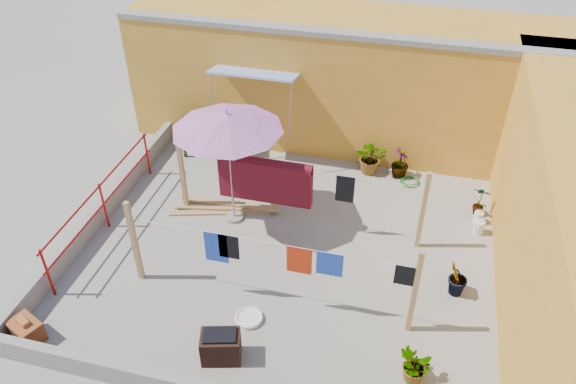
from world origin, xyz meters
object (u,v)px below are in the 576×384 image
object	(u,v)px
brick_stack	(26,331)
water_jug_a	(478,217)
brazier	(221,346)
green_hose	(410,181)
plant_back_a	(371,157)
white_basin	(249,318)
outdoor_table	(213,126)
patio_umbrella	(227,122)
water_jug_b	(479,227)

from	to	relation	value
brick_stack	water_jug_a	world-z (taller)	brick_stack
brazier	water_jug_a	xyz separation A→B (m)	(4.11, 4.61, -0.14)
brazier	brick_stack	bearing A→B (deg)	-172.13
brick_stack	brazier	xyz separation A→B (m)	(3.29, 0.46, 0.07)
green_hose	plant_back_a	xyz separation A→B (m)	(-0.97, 0.22, 0.38)
water_jug_a	plant_back_a	distance (m)	2.82
white_basin	water_jug_a	world-z (taller)	water_jug_a
outdoor_table	green_hose	distance (m)	4.96
outdoor_table	brick_stack	xyz separation A→B (m)	(-0.98, -6.40, -0.48)
outdoor_table	brazier	bearing A→B (deg)	-68.73
water_jug_a	green_hose	size ratio (longest dim) A/B	0.67
patio_umbrella	outdoor_table	bearing A→B (deg)	118.53
brazier	green_hose	distance (m)	6.29
outdoor_table	water_jug_a	world-z (taller)	outdoor_table
white_basin	plant_back_a	xyz separation A→B (m)	(1.44, 5.08, 0.37)
brazier	white_basin	xyz separation A→B (m)	(0.19, 0.86, -0.23)
outdoor_table	water_jug_a	size ratio (longest dim) A/B	5.70
white_basin	patio_umbrella	bearing A→B (deg)	113.99
brazier	water_jug_b	size ratio (longest dim) A/B	2.08
outdoor_table	water_jug_b	world-z (taller)	outdoor_table
outdoor_table	brick_stack	distance (m)	6.49
patio_umbrella	green_hose	xyz separation A→B (m)	(3.56, 2.27, -2.33)
brick_stack	white_basin	distance (m)	3.73
brazier	water_jug_b	bearing A→B (deg)	46.03
outdoor_table	white_basin	world-z (taller)	outdoor_table
patio_umbrella	plant_back_a	xyz separation A→B (m)	(2.60, 2.49, -1.95)
outdoor_table	green_hose	size ratio (longest dim) A/B	3.81
brick_stack	white_basin	world-z (taller)	brick_stack
brick_stack	white_basin	size ratio (longest dim) A/B	1.31
brick_stack	green_hose	xyz separation A→B (m)	(5.89, 6.18, -0.17)
white_basin	plant_back_a	size ratio (longest dim) A/B	0.60
outdoor_table	white_basin	bearing A→B (deg)	-63.74
green_hose	brick_stack	bearing A→B (deg)	-133.65
outdoor_table	water_jug_a	xyz separation A→B (m)	(6.42, -1.34, -0.55)
patio_umbrella	brick_stack	bearing A→B (deg)	-120.79
patio_umbrella	water_jug_b	bearing A→B (deg)	8.99
brick_stack	brazier	bearing A→B (deg)	7.87
outdoor_table	water_jug_b	distance (m)	6.66
brick_stack	brazier	world-z (taller)	brazier
water_jug_b	plant_back_a	world-z (taller)	plant_back_a
brazier	plant_back_a	bearing A→B (deg)	74.63
brazier	water_jug_a	world-z (taller)	brazier
white_basin	water_jug_b	bearing A→B (deg)	40.95
water_jug_a	plant_back_a	world-z (taller)	plant_back_a
outdoor_table	white_basin	xyz separation A→B (m)	(2.51, -5.08, -0.64)
patio_umbrella	plant_back_a	bearing A→B (deg)	43.80
brick_stack	white_basin	xyz separation A→B (m)	(3.49, 1.32, -0.16)
brazier	white_basin	distance (m)	0.91
white_basin	water_jug_b	size ratio (longest dim) A/B	1.43
patio_umbrella	brick_stack	world-z (taller)	patio_umbrella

